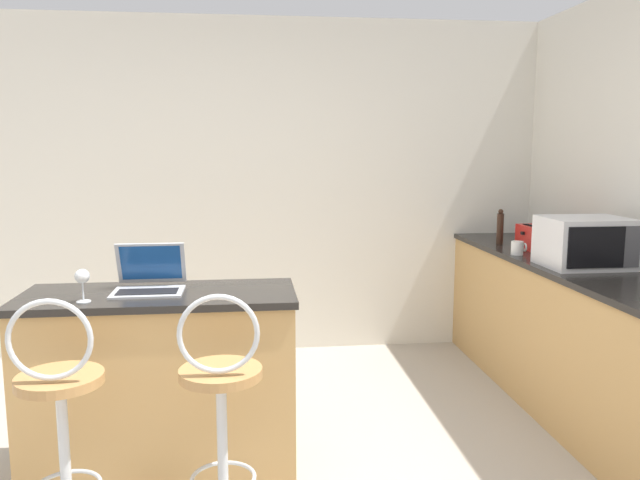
{
  "coord_description": "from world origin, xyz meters",
  "views": [
    {
      "loc": [
        0.01,
        -2.46,
        1.62
      ],
      "look_at": [
        0.47,
        1.53,
        1.02
      ],
      "focal_mm": 35.0,
      "sensor_mm": 36.0,
      "label": 1
    }
  ],
  "objects_px": {
    "laptop": "(149,279)",
    "microwave": "(585,242)",
    "mug_white": "(518,248)",
    "pepper_mill": "(500,227)",
    "bar_stool_far": "(222,421)",
    "mug_blue": "(532,231)",
    "bar_stool_near": "(62,429)",
    "wine_glass_short": "(82,278)",
    "toaster": "(536,238)"
  },
  "relations": [
    {
      "from": "microwave",
      "to": "mug_white",
      "type": "relative_size",
      "value": 4.91
    },
    {
      "from": "mug_white",
      "to": "mug_blue",
      "type": "relative_size",
      "value": 0.95
    },
    {
      "from": "laptop",
      "to": "mug_blue",
      "type": "distance_m",
      "value": 3.1
    },
    {
      "from": "laptop",
      "to": "pepper_mill",
      "type": "distance_m",
      "value": 2.61
    },
    {
      "from": "bar_stool_far",
      "to": "mug_blue",
      "type": "distance_m",
      "value": 3.21
    },
    {
      "from": "wine_glass_short",
      "to": "bar_stool_near",
      "type": "bearing_deg",
      "value": -90.21
    },
    {
      "from": "mug_blue",
      "to": "bar_stool_far",
      "type": "bearing_deg",
      "value": -137.19
    },
    {
      "from": "mug_blue",
      "to": "pepper_mill",
      "type": "bearing_deg",
      "value": -141.98
    },
    {
      "from": "toaster",
      "to": "mug_white",
      "type": "height_order",
      "value": "toaster"
    },
    {
      "from": "bar_stool_far",
      "to": "mug_blue",
      "type": "height_order",
      "value": "bar_stool_far"
    },
    {
      "from": "wine_glass_short",
      "to": "mug_white",
      "type": "relative_size",
      "value": 1.59
    },
    {
      "from": "bar_stool_far",
      "to": "laptop",
      "type": "height_order",
      "value": "laptop"
    },
    {
      "from": "laptop",
      "to": "toaster",
      "type": "bearing_deg",
      "value": 21.7
    },
    {
      "from": "bar_stool_near",
      "to": "laptop",
      "type": "height_order",
      "value": "laptop"
    },
    {
      "from": "bar_stool_near",
      "to": "laptop",
      "type": "xyz_separation_m",
      "value": [
        0.27,
        0.63,
        0.47
      ]
    },
    {
      "from": "laptop",
      "to": "mug_white",
      "type": "distance_m",
      "value": 2.37
    },
    {
      "from": "laptop",
      "to": "microwave",
      "type": "bearing_deg",
      "value": 7.82
    },
    {
      "from": "wine_glass_short",
      "to": "toaster",
      "type": "bearing_deg",
      "value": 23.53
    },
    {
      "from": "bar_stool_far",
      "to": "pepper_mill",
      "type": "xyz_separation_m",
      "value": [
        1.94,
        1.85,
        0.54
      ]
    },
    {
      "from": "microwave",
      "to": "pepper_mill",
      "type": "relative_size",
      "value": 1.85
    },
    {
      "from": "bar_stool_far",
      "to": "laptop",
      "type": "relative_size",
      "value": 3.15
    },
    {
      "from": "pepper_mill",
      "to": "bar_stool_far",
      "type": "bearing_deg",
      "value": -136.29
    },
    {
      "from": "bar_stool_near",
      "to": "toaster",
      "type": "height_order",
      "value": "toaster"
    },
    {
      "from": "microwave",
      "to": "wine_glass_short",
      "type": "xyz_separation_m",
      "value": [
        -2.72,
        -0.54,
        -0.03
      ]
    },
    {
      "from": "bar_stool_far",
      "to": "mug_blue",
      "type": "xyz_separation_m",
      "value": [
        2.33,
        2.16,
        0.47
      ]
    },
    {
      "from": "bar_stool_far",
      "to": "microwave",
      "type": "distance_m",
      "value": 2.37
    },
    {
      "from": "laptop",
      "to": "toaster",
      "type": "xyz_separation_m",
      "value": [
        2.46,
        0.98,
        0.02
      ]
    },
    {
      "from": "bar_stool_near",
      "to": "pepper_mill",
      "type": "bearing_deg",
      "value": 35.8
    },
    {
      "from": "bar_stool_far",
      "to": "wine_glass_short",
      "type": "relative_size",
      "value": 6.89
    },
    {
      "from": "wine_glass_short",
      "to": "mug_blue",
      "type": "relative_size",
      "value": 1.52
    },
    {
      "from": "toaster",
      "to": "bar_stool_near",
      "type": "bearing_deg",
      "value": -149.49
    },
    {
      "from": "bar_stool_near",
      "to": "bar_stool_far",
      "type": "distance_m",
      "value": 0.63
    },
    {
      "from": "mug_white",
      "to": "bar_stool_far",
      "type": "bearing_deg",
      "value": -143.15
    },
    {
      "from": "laptop",
      "to": "microwave",
      "type": "height_order",
      "value": "microwave"
    },
    {
      "from": "bar_stool_near",
      "to": "bar_stool_far",
      "type": "relative_size",
      "value": 1.0
    },
    {
      "from": "bar_stool_far",
      "to": "mug_white",
      "type": "relative_size",
      "value": 10.96
    },
    {
      "from": "laptop",
      "to": "wine_glass_short",
      "type": "distance_m",
      "value": 0.34
    },
    {
      "from": "laptop",
      "to": "pepper_mill",
      "type": "xyz_separation_m",
      "value": [
        2.3,
        1.22,
        0.07
      ]
    },
    {
      "from": "pepper_mill",
      "to": "mug_blue",
      "type": "bearing_deg",
      "value": 38.02
    },
    {
      "from": "laptop",
      "to": "mug_white",
      "type": "xyz_separation_m",
      "value": [
        2.24,
        0.78,
        -0.01
      ]
    },
    {
      "from": "toaster",
      "to": "mug_white",
      "type": "bearing_deg",
      "value": -137.56
    },
    {
      "from": "bar_stool_far",
      "to": "mug_blue",
      "type": "bearing_deg",
      "value": 42.81
    },
    {
      "from": "bar_stool_near",
      "to": "toaster",
      "type": "xyz_separation_m",
      "value": [
        2.73,
        1.61,
        0.5
      ]
    },
    {
      "from": "mug_white",
      "to": "mug_blue",
      "type": "bearing_deg",
      "value": 58.86
    },
    {
      "from": "laptop",
      "to": "microwave",
      "type": "relative_size",
      "value": 0.71
    },
    {
      "from": "bar_stool_near",
      "to": "pepper_mill",
      "type": "height_order",
      "value": "pepper_mill"
    },
    {
      "from": "bar_stool_near",
      "to": "bar_stool_far",
      "type": "height_order",
      "value": "same"
    },
    {
      "from": "microwave",
      "to": "pepper_mill",
      "type": "bearing_deg",
      "value": 99.51
    },
    {
      "from": "wine_glass_short",
      "to": "mug_blue",
      "type": "bearing_deg",
      "value": 30.44
    },
    {
      "from": "microwave",
      "to": "toaster",
      "type": "relative_size",
      "value": 1.65
    }
  ]
}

